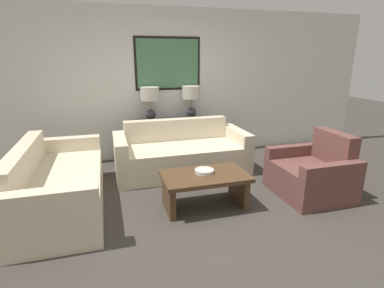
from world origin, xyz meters
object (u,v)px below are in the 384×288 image
console_table (172,139)px  coffee_table (205,183)px  table_lamp_right (191,97)px  armchair_near_back_wall (312,174)px  couch_by_back_wall (181,154)px  decorative_bowl (204,171)px  couch_by_side (58,186)px  table_lamp_left (150,98)px

console_table → coffee_table: 1.95m
table_lamp_right → coffee_table: bearing=-101.2°
armchair_near_back_wall → coffee_table: bearing=177.5°
couch_by_back_wall → armchair_near_back_wall: bearing=-41.3°
table_lamp_right → couch_by_back_wall: table_lamp_right is taller
decorative_bowl → couch_by_side: bearing=165.9°
decorative_bowl → armchair_near_back_wall: size_ratio=0.25×
console_table → armchair_near_back_wall: bearing=-53.3°
table_lamp_left → couch_by_back_wall: table_lamp_left is taller
decorative_bowl → console_table: bearing=89.8°
couch_by_side → armchair_near_back_wall: (3.27, -0.55, -0.00)m
table_lamp_left → decorative_bowl: size_ratio=2.47×
couch_by_side → decorative_bowl: size_ratio=8.80×
table_lamp_right → armchair_near_back_wall: (1.13, -2.02, -0.84)m
decorative_bowl → table_lamp_right: bearing=78.8°
decorative_bowl → armchair_near_back_wall: (1.51, -0.11, -0.17)m
table_lamp_right → decorative_bowl: size_ratio=2.47×
table_lamp_right → coffee_table: 2.15m
table_lamp_right → armchair_near_back_wall: bearing=-60.7°
couch_by_back_wall → couch_by_side: 1.92m
couch_by_back_wall → decorative_bowl: bearing=-90.4°
console_table → couch_by_back_wall: bearing=-90.0°
console_table → table_lamp_right: (0.37, 0.00, 0.76)m
couch_by_back_wall → coffee_table: bearing=-90.7°
decorative_bowl → armchair_near_back_wall: armchair_near_back_wall is taller
couch_by_back_wall → table_lamp_left: bearing=118.0°
couch_by_side → couch_by_back_wall: bearing=23.5°
console_table → decorative_bowl: (-0.01, -1.90, 0.09)m
couch_by_side → decorative_bowl: bearing=-14.1°
coffee_table → decorative_bowl: size_ratio=4.42×
table_lamp_left → armchair_near_back_wall: 2.88m
table_lamp_right → coffee_table: table_lamp_right is taller
armchair_near_back_wall → couch_by_side: bearing=170.4°
couch_by_back_wall → couch_by_side: same height
table_lamp_right → decorative_bowl: (-0.38, -1.90, -0.67)m
table_lamp_left → decorative_bowl: bearing=-79.2°
console_table → coffee_table: (-0.02, -1.95, -0.05)m
table_lamp_left → couch_by_side: size_ratio=0.28×
table_lamp_left → armchair_near_back_wall: bearing=-47.1°
couch_by_side → armchair_near_back_wall: size_ratio=2.20×
console_table → couch_by_back_wall: 0.70m
coffee_table → couch_by_side: bearing=164.4°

